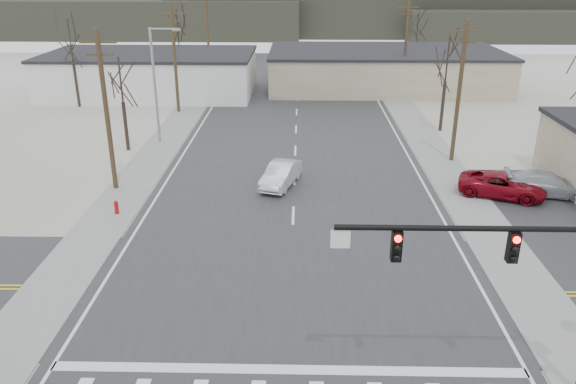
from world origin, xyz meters
name	(u,v)px	position (x,y,z in m)	size (l,w,h in m)	color
ground	(291,292)	(0.00, 0.00, 0.00)	(140.00, 140.00, 0.00)	silver
main_road	(295,173)	(0.00, 15.00, 0.02)	(18.00, 110.00, 0.05)	#29292C
cross_road	(291,291)	(0.00, 0.00, 0.02)	(90.00, 10.00, 0.04)	#29292C
sidewalk_left	(159,150)	(-10.60, 20.00, 0.03)	(3.00, 90.00, 0.06)	gray
sidewalk_right	(433,152)	(10.60, 20.00, 0.03)	(3.00, 90.00, 0.06)	gray
traffic_signal_mast	(544,274)	(7.89, -6.20, 4.67)	(8.95, 0.43, 7.20)	black
fire_hydrant	(116,207)	(-10.20, 8.00, 0.45)	(0.24, 0.24, 0.87)	#A50C0C
building_left_far	(151,73)	(-16.00, 40.00, 2.26)	(22.30, 12.30, 4.50)	silver
building_right_far	(384,69)	(10.00, 44.00, 2.15)	(26.30, 14.30, 4.30)	#B8AA8C
upole_left_b	(106,109)	(-11.50, 12.00, 5.22)	(2.20, 0.30, 10.00)	#44321F
upole_left_c	(175,57)	(-11.50, 32.00, 5.22)	(2.20, 0.30, 10.00)	#44321F
upole_left_d	(208,33)	(-11.50, 52.00, 5.22)	(2.20, 0.30, 10.00)	#44321F
upole_right_a	(459,90)	(11.50, 18.00, 5.22)	(2.20, 0.30, 10.00)	#44321F
upole_right_b	(406,46)	(11.50, 40.00, 5.22)	(2.20, 0.30, 10.00)	#44321F
streetlight_main	(157,80)	(-10.80, 22.00, 5.09)	(2.40, 0.25, 9.00)	gray
tree_left_near	(121,83)	(-13.00, 20.00, 5.23)	(3.30, 3.30, 7.35)	#32241E
tree_right_mid	(447,61)	(12.50, 26.00, 5.93)	(3.74, 3.74, 8.33)	#32241E
tree_left_far	(178,29)	(-14.00, 46.00, 6.28)	(3.96, 3.96, 8.82)	#32241E
tree_right_far	(417,30)	(15.00, 52.00, 5.58)	(3.52, 3.52, 7.84)	#32241E
tree_left_mid	(71,43)	(-22.00, 34.00, 6.28)	(3.96, 3.96, 8.82)	#32241E
hill_left	(120,18)	(-35.00, 92.00, 3.50)	(70.00, 18.00, 7.00)	#333026
hill_center	(375,11)	(15.00, 96.00, 4.50)	(80.00, 18.00, 9.00)	#333026
hill_right	(563,24)	(50.00, 90.00, 2.75)	(60.00, 18.00, 5.50)	#333026
sedan_crossing	(281,174)	(-0.87, 12.70, 0.79)	(1.58, 4.52, 1.49)	#B0B6BC
car_far_a	(331,79)	(4.00, 45.13, 0.77)	(2.02, 4.96, 1.44)	black
car_far_b	(298,69)	(0.05, 51.26, 0.79)	(1.75, 4.36, 1.48)	black
car_parked_red	(502,185)	(12.89, 11.19, 0.76)	(2.40, 5.20, 1.45)	maroon
car_parked_silver	(546,184)	(15.69, 11.44, 0.76)	(2.04, 5.02, 1.46)	#979BA1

